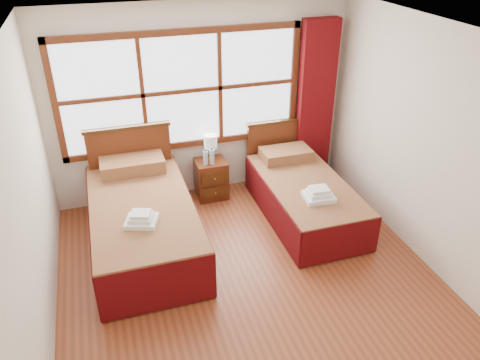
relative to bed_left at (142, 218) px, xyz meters
name	(u,v)px	position (x,y,z in m)	size (l,w,h in m)	color
floor	(255,290)	(1.00, -1.20, -0.35)	(4.50, 4.50, 0.00)	brown
ceiling	(260,41)	(1.00, -1.20, 2.25)	(4.50, 4.50, 0.00)	white
wall_back	(201,103)	(1.00, 1.05, 0.95)	(4.00, 4.00, 0.00)	silver
wall_left	(24,221)	(-1.00, -1.20, 0.95)	(4.50, 4.50, 0.00)	silver
wall_right	(440,155)	(3.00, -1.20, 0.95)	(4.50, 4.50, 0.00)	silver
window	(182,91)	(0.75, 1.02, 1.15)	(3.16, 0.06, 1.56)	white
curtain	(315,103)	(2.60, 0.91, 0.82)	(0.50, 0.16, 2.30)	#650A0D
bed_left	(142,218)	(0.00, 0.00, 0.00)	(1.17, 2.26, 1.14)	#43250D
bed_right	(303,195)	(2.07, 0.00, -0.05)	(1.00, 2.02, 0.96)	#43250D
nightstand	(211,179)	(1.04, 0.80, -0.07)	(0.41, 0.41, 0.55)	#582713
towels_left	(141,219)	(-0.04, -0.48, 0.32)	(0.40, 0.37, 0.14)	white
towels_right	(319,194)	(2.04, -0.46, 0.23)	(0.38, 0.34, 0.15)	white
lamp	(211,142)	(1.07, 0.88, 0.45)	(0.18, 0.18, 0.35)	#B88C3B
bottle_near	(206,158)	(0.95, 0.73, 0.31)	(0.06, 0.06, 0.22)	silver
bottle_far	(212,157)	(1.04, 0.72, 0.31)	(0.06, 0.06, 0.23)	silver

